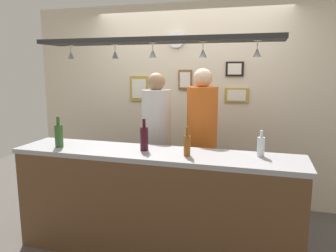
% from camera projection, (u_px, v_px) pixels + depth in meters
% --- Properties ---
extents(ground_plane, '(8.00, 8.00, 0.00)m').
position_uv_depth(ground_plane, '(165.00, 234.00, 3.51)').
color(ground_plane, '#4C4742').
extents(back_wall, '(4.40, 0.06, 2.60)m').
position_uv_depth(back_wall, '(189.00, 104.00, 4.32)').
color(back_wall, beige).
rests_on(back_wall, ground_plane).
extents(bar_counter, '(2.70, 0.55, 1.01)m').
position_uv_depth(bar_counter, '(149.00, 191.00, 2.91)').
color(bar_counter, '#99999E').
rests_on(bar_counter, ground_plane).
extents(overhead_glass_rack, '(2.20, 0.36, 0.04)m').
position_uv_depth(overhead_glass_rack, '(155.00, 40.00, 2.87)').
color(overhead_glass_rack, black).
extents(hanging_wineglass_far_left, '(0.07, 0.07, 0.13)m').
position_uv_depth(hanging_wineglass_far_left, '(71.00, 55.00, 3.17)').
color(hanging_wineglass_far_left, silver).
rests_on(hanging_wineglass_far_left, overhead_glass_rack).
extents(hanging_wineglass_left, '(0.07, 0.07, 0.13)m').
position_uv_depth(hanging_wineglass_left, '(115.00, 54.00, 3.07)').
color(hanging_wineglass_left, silver).
rests_on(hanging_wineglass_left, overhead_glass_rack).
extents(hanging_wineglass_center_left, '(0.07, 0.07, 0.13)m').
position_uv_depth(hanging_wineglass_center_left, '(153.00, 53.00, 2.84)').
color(hanging_wineglass_center_left, silver).
rests_on(hanging_wineglass_center_left, overhead_glass_rack).
extents(hanging_wineglass_center, '(0.07, 0.07, 0.13)m').
position_uv_depth(hanging_wineglass_center, '(203.00, 52.00, 2.72)').
color(hanging_wineglass_center, silver).
rests_on(hanging_wineglass_center, overhead_glass_rack).
extents(hanging_wineglass_center_right, '(0.07, 0.07, 0.13)m').
position_uv_depth(hanging_wineglass_center_right, '(257.00, 52.00, 2.61)').
color(hanging_wineglass_center_right, silver).
rests_on(hanging_wineglass_center_right, overhead_glass_rack).
extents(person_middle_white_patterned_shirt, '(0.34, 0.34, 1.72)m').
position_uv_depth(person_middle_white_patterned_shirt, '(157.00, 132.00, 3.78)').
color(person_middle_white_patterned_shirt, '#2D334C').
rests_on(person_middle_white_patterned_shirt, ground_plane).
extents(person_right_orange_shirt, '(0.34, 0.34, 1.77)m').
position_uv_depth(person_right_orange_shirt, '(202.00, 132.00, 3.63)').
color(person_right_orange_shirt, '#2D334C').
rests_on(person_right_orange_shirt, ground_plane).
extents(bottle_beer_amber_tall, '(0.06, 0.06, 0.26)m').
position_uv_depth(bottle_beer_amber_tall, '(187.00, 145.00, 2.85)').
color(bottle_beer_amber_tall, brown).
rests_on(bottle_beer_amber_tall, bar_counter).
extents(bottle_soda_clear, '(0.06, 0.06, 0.23)m').
position_uv_depth(bottle_soda_clear, '(261.00, 146.00, 2.84)').
color(bottle_soda_clear, silver).
rests_on(bottle_soda_clear, bar_counter).
extents(bottle_wine_dark_red, '(0.08, 0.08, 0.30)m').
position_uv_depth(bottle_wine_dark_red, '(144.00, 138.00, 3.04)').
color(bottle_wine_dark_red, '#380F19').
rests_on(bottle_wine_dark_red, bar_counter).
extents(bottle_champagne_green, '(0.08, 0.08, 0.30)m').
position_uv_depth(bottle_champagne_green, '(59.00, 135.00, 3.17)').
color(bottle_champagne_green, '#2D5623').
rests_on(bottle_champagne_green, bar_counter).
extents(picture_frame_upper_small, '(0.22, 0.02, 0.18)m').
position_uv_depth(picture_frame_upper_small, '(235.00, 69.00, 4.04)').
color(picture_frame_upper_small, black).
rests_on(picture_frame_upper_small, back_wall).
extents(picture_frame_crest, '(0.18, 0.02, 0.26)m').
position_uv_depth(picture_frame_crest, '(185.00, 80.00, 4.24)').
color(picture_frame_crest, brown).
rests_on(picture_frame_crest, back_wall).
extents(picture_frame_lower_pair, '(0.30, 0.02, 0.18)m').
position_uv_depth(picture_frame_lower_pair, '(237.00, 95.00, 4.09)').
color(picture_frame_lower_pair, '#B29338').
rests_on(picture_frame_lower_pair, back_wall).
extents(picture_frame_caricature, '(0.26, 0.02, 0.34)m').
position_uv_depth(picture_frame_caricature, '(139.00, 89.00, 4.44)').
color(picture_frame_caricature, '#B29338').
rests_on(picture_frame_caricature, back_wall).
extents(wall_clock, '(0.22, 0.03, 0.22)m').
position_uv_depth(wall_clock, '(176.00, 39.00, 4.17)').
color(wall_clock, white).
rests_on(wall_clock, back_wall).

